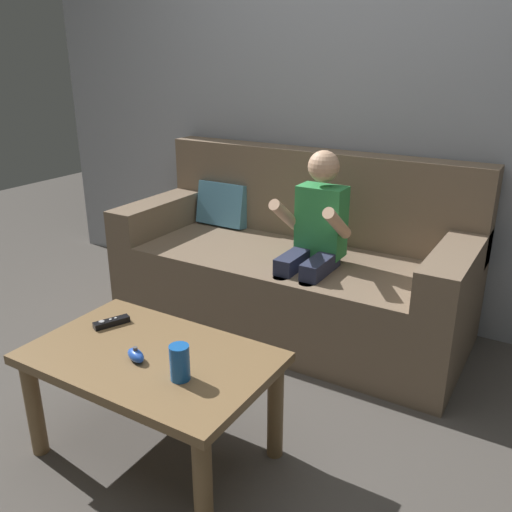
{
  "coord_description": "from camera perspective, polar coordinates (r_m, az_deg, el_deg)",
  "views": [
    {
      "loc": [
        1.04,
        -1.27,
        1.43
      ],
      "look_at": [
        -0.07,
        0.58,
        0.62
      ],
      "focal_mm": 37.97,
      "sensor_mm": 36.0,
      "label": 1
    }
  ],
  "objects": [
    {
      "name": "person_seated_on_couch",
      "position": [
        2.64,
        6.02,
        1.61
      ],
      "size": [
        0.33,
        0.4,
        1.0
      ],
      "color": "#282D47",
      "rests_on": "ground"
    },
    {
      "name": "soda_can",
      "position": [
        1.8,
        -8.04,
        -11.06
      ],
      "size": [
        0.07,
        0.07,
        0.12
      ],
      "primitive_type": "cylinder",
      "color": "#1959B2",
      "rests_on": "coffee_table"
    },
    {
      "name": "coffee_table",
      "position": [
        2.02,
        -10.97,
        -11.86
      ],
      "size": [
        0.87,
        0.55,
        0.43
      ],
      "color": "brown",
      "rests_on": "ground"
    },
    {
      "name": "nunchuk_blue",
      "position": [
        1.94,
        -12.55,
        -10.16
      ],
      "size": [
        0.1,
        0.07,
        0.05
      ],
      "color": "blue",
      "rests_on": "coffee_table"
    },
    {
      "name": "ground_plane",
      "position": [
        2.18,
        -6.78,
        -20.57
      ],
      "size": [
        8.85,
        8.85,
        0.0
      ],
      "primitive_type": "plane",
      "color": "#4C4742"
    },
    {
      "name": "game_remote_black_near_edge",
      "position": [
        2.2,
        -14.99,
        -6.76
      ],
      "size": [
        0.09,
        0.14,
        0.03
      ],
      "color": "black",
      "rests_on": "coffee_table"
    },
    {
      "name": "couch",
      "position": [
        2.97,
        3.87,
        -1.33
      ],
      "size": [
        1.87,
        0.8,
        0.93
      ],
      "color": "#75604C",
      "rests_on": "ground"
    },
    {
      "name": "wall_back",
      "position": [
        3.04,
        11.37,
        16.84
      ],
      "size": [
        4.42,
        0.05,
        2.5
      ],
      "primitive_type": "cube",
      "color": "#999EA8",
      "rests_on": "ground"
    }
  ]
}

